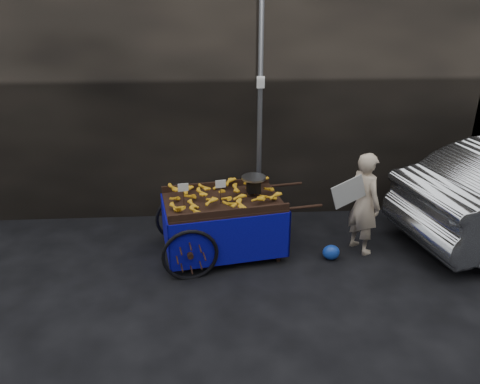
{
  "coord_description": "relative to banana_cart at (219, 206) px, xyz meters",
  "views": [
    {
      "loc": [
        -0.45,
        -5.88,
        3.76
      ],
      "look_at": [
        -0.06,
        0.5,
        0.92
      ],
      "focal_mm": 35.0,
      "sensor_mm": 36.0,
      "label": 1
    }
  ],
  "objects": [
    {
      "name": "vendor",
      "position": [
        2.15,
        -0.02,
        0.0
      ],
      "size": [
        0.89,
        0.68,
        1.58
      ],
      "rotation": [
        0.0,
        0.0,
        2.03
      ],
      "color": "beige",
      "rests_on": "ground"
    },
    {
      "name": "street_pole",
      "position": [
        0.68,
        1.01,
        1.22
      ],
      "size": [
        0.12,
        0.1,
        4.0
      ],
      "color": "slate",
      "rests_on": "ground"
    },
    {
      "name": "ground",
      "position": [
        0.38,
        -0.29,
        -0.79
      ],
      "size": [
        80.0,
        80.0,
        0.0
      ],
      "primitive_type": "plane",
      "color": "black",
      "rests_on": "ground"
    },
    {
      "name": "building_wall",
      "position": [
        0.77,
        2.31,
        1.71
      ],
      "size": [
        13.5,
        2.0,
        5.0
      ],
      "color": "black",
      "rests_on": "ground"
    },
    {
      "name": "plastic_bag",
      "position": [
        1.64,
        -0.28,
        -0.67
      ],
      "size": [
        0.26,
        0.2,
        0.23
      ],
      "primitive_type": "ellipsoid",
      "color": "#173EAE",
      "rests_on": "ground"
    },
    {
      "name": "banana_cart",
      "position": [
        0.0,
        0.0,
        0.0
      ],
      "size": [
        2.49,
        1.44,
        1.28
      ],
      "rotation": [
        0.0,
        0.0,
        0.17
      ],
      "color": "black",
      "rests_on": "ground"
    }
  ]
}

